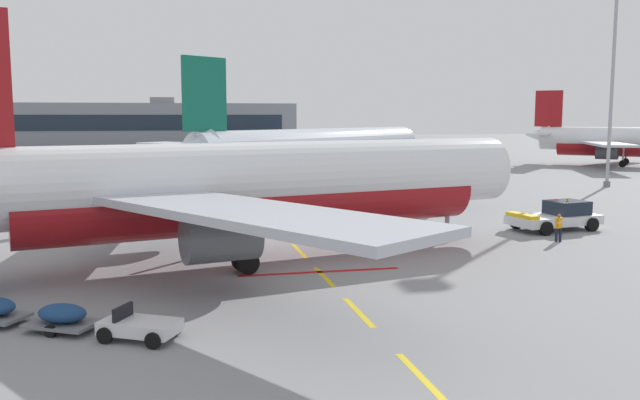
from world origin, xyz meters
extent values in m
plane|color=gray|center=(40.00, 40.00, 0.00)|extent=(400.00, 400.00, 0.00)
cube|color=yellow|center=(18.00, 8.34, 0.00)|extent=(0.24, 4.00, 0.01)
cube|color=yellow|center=(18.00, 15.09, 0.00)|extent=(0.24, 4.00, 0.01)
cube|color=yellow|center=(18.00, 21.06, 0.00)|extent=(0.24, 4.00, 0.01)
cube|color=yellow|center=(18.00, 27.22, 0.00)|extent=(0.24, 4.00, 0.01)
cube|color=yellow|center=(18.00, 32.80, 0.00)|extent=(0.24, 4.00, 0.01)
cube|color=yellow|center=(18.00, 40.26, 0.00)|extent=(0.24, 4.00, 0.01)
cube|color=yellow|center=(18.00, 47.49, 0.00)|extent=(0.24, 4.00, 0.01)
cube|color=yellow|center=(18.00, 53.48, 0.00)|extent=(0.24, 4.00, 0.01)
cube|color=yellow|center=(18.00, 59.22, 0.00)|extent=(0.24, 4.00, 0.01)
cube|color=yellow|center=(18.00, 65.96, 0.00)|extent=(0.24, 4.00, 0.01)
cube|color=yellow|center=(18.00, 71.84, 0.00)|extent=(0.24, 4.00, 0.01)
cube|color=yellow|center=(18.00, 77.78, 0.00)|extent=(0.24, 4.00, 0.01)
cube|color=yellow|center=(18.00, 83.60, 0.00)|extent=(0.24, 4.00, 0.01)
cube|color=yellow|center=(18.00, 89.38, 0.00)|extent=(0.24, 4.00, 0.01)
cube|color=#B21414|center=(18.00, 22.00, 0.00)|extent=(8.00, 0.40, 0.01)
cylinder|color=white|center=(15.80, 25.66, 4.30)|extent=(30.16, 10.69, 3.80)
cylinder|color=maroon|center=(15.80, 25.66, 3.26)|extent=(24.64, 9.09, 3.50)
cone|color=white|center=(30.44, 29.15, 4.30)|extent=(4.27, 4.43, 3.72)
cube|color=#192333|center=(29.42, 28.91, 4.97)|extent=(2.22, 3.14, 0.60)
cube|color=#B7BCC6|center=(9.96, 33.00, 3.83)|extent=(6.51, 17.40, 0.36)
cube|color=#B7BCC6|center=(13.91, 16.47, 3.83)|extent=(13.23, 16.90, 0.36)
cylinder|color=#4C4F54|center=(10.51, 30.05, 2.38)|extent=(3.60, 2.79, 2.10)
cylinder|color=black|center=(12.07, 30.42, 2.38)|extent=(0.53, 1.76, 1.79)
cylinder|color=#4C4F54|center=(13.06, 19.35, 2.38)|extent=(3.60, 2.79, 2.10)
cylinder|color=black|center=(14.62, 19.72, 2.38)|extent=(0.53, 1.76, 1.79)
cylinder|color=gray|center=(27.37, 28.42, 1.83)|extent=(0.28, 0.28, 2.67)
cylinder|color=black|center=(27.37, 28.42, 0.50)|extent=(1.03, 0.50, 0.99)
cylinder|color=gray|center=(13.25, 27.72, 1.86)|extent=(0.28, 0.28, 2.61)
cylinder|color=black|center=(13.17, 28.06, 0.55)|extent=(1.15, 0.60, 1.10)
cylinder|color=black|center=(13.33, 27.38, 0.55)|extent=(1.15, 0.60, 1.10)
cylinder|color=gray|center=(14.46, 22.66, 1.86)|extent=(0.28, 0.28, 2.61)
cylinder|color=black|center=(14.38, 23.00, 0.55)|extent=(1.15, 0.60, 1.10)
cylinder|color=black|center=(14.54, 22.32, 0.55)|extent=(1.15, 0.60, 1.10)
cube|color=silver|center=(35.84, 30.44, 0.70)|extent=(6.41, 3.86, 0.60)
cube|color=#192333|center=(36.90, 30.64, 1.45)|extent=(2.75, 2.54, 0.90)
cube|color=yellow|center=(33.24, 29.95, 1.12)|extent=(1.15, 2.61, 0.24)
sphere|color=orange|center=(36.90, 30.64, 2.00)|extent=(0.16, 0.16, 0.16)
cylinder|color=black|center=(34.21, 28.71, 0.45)|extent=(0.96, 0.56, 0.90)
cylinder|color=black|center=(33.69, 31.46, 0.45)|extent=(0.96, 0.56, 0.90)
cylinder|color=black|center=(37.98, 29.42, 0.45)|extent=(0.96, 0.56, 0.90)
cylinder|color=black|center=(37.46, 32.17, 0.45)|extent=(0.96, 0.56, 0.90)
cylinder|color=silver|center=(25.25, 55.91, 4.34)|extent=(26.56, 21.41, 3.84)
cylinder|color=#0F604C|center=(25.25, 55.91, 3.29)|extent=(21.86, 17.75, 3.53)
cone|color=silver|center=(37.38, 65.08, 4.34)|extent=(5.09, 5.13, 3.76)
cone|color=silver|center=(12.57, 46.31, 4.82)|extent=(5.35, 5.16, 3.26)
cube|color=#192333|center=(36.53, 64.44, 5.01)|extent=(3.03, 3.27, 0.61)
cube|color=#0F604C|center=(13.98, 47.38, 9.29)|extent=(3.76, 2.97, 6.06)
cube|color=silver|center=(11.46, 49.53, 5.11)|extent=(6.48, 7.11, 0.24)
cube|color=silver|center=(15.36, 44.37, 5.11)|extent=(6.48, 7.11, 0.24)
cube|color=#B7BCC6|center=(16.87, 60.33, 3.86)|extent=(9.87, 17.83, 0.36)
cube|color=#B7BCC6|center=(27.23, 46.64, 3.86)|extent=(16.99, 13.54, 0.36)
cylinder|color=#4C4F54|center=(18.58, 57.83, 2.40)|extent=(3.86, 3.64, 2.12)
cylinder|color=black|center=(19.87, 58.80, 2.40)|extent=(1.18, 1.51, 1.80)
cylinder|color=#4C4F54|center=(25.28, 48.97, 2.40)|extent=(3.86, 3.64, 2.12)
cylinder|color=black|center=(26.57, 49.94, 2.40)|extent=(1.18, 1.51, 1.80)
cylinder|color=gray|center=(34.84, 63.16, 1.85)|extent=(0.28, 0.28, 2.69)
cylinder|color=black|center=(34.84, 63.16, 0.50)|extent=(0.97, 0.83, 1.00)
cylinder|color=gray|center=(22.06, 56.79, 1.87)|extent=(0.28, 0.28, 2.64)
cylinder|color=black|center=(21.84, 57.07, 0.56)|extent=(1.10, 0.95, 1.11)
cylinder|color=black|center=(22.27, 56.50, 0.56)|extent=(1.10, 0.95, 1.11)
cylinder|color=gray|center=(25.23, 52.60, 1.87)|extent=(0.28, 0.28, 2.64)
cylinder|color=black|center=(25.01, 52.88, 0.56)|extent=(1.10, 0.95, 1.11)
cylinder|color=black|center=(25.44, 52.32, 0.56)|extent=(1.10, 0.95, 1.11)
cylinder|color=white|center=(78.93, 77.98, 4.01)|extent=(23.49, 21.13, 3.54)
cylinder|color=maroon|center=(78.93, 77.98, 3.04)|extent=(19.37, 17.48, 3.26)
cone|color=white|center=(67.85, 87.64, 4.45)|extent=(4.93, 4.85, 3.01)
cube|color=maroon|center=(69.08, 86.57, 8.58)|extent=(3.31, 2.95, 5.60)
cube|color=white|center=(70.56, 89.25, 4.72)|extent=(6.17, 6.46, 0.22)
cube|color=white|center=(66.63, 84.75, 4.72)|extent=(6.17, 6.46, 0.22)
cube|color=#B7BCC6|center=(81.35, 86.40, 3.57)|extent=(16.00, 11.73, 0.34)
cube|color=#B7BCC6|center=(70.92, 74.44, 3.57)|extent=(10.05, 16.39, 0.34)
cylinder|color=#4C4F54|center=(79.40, 84.38, 2.22)|extent=(3.54, 3.44, 1.96)
cylinder|color=black|center=(80.52, 83.40, 2.22)|extent=(1.18, 1.33, 1.67)
cylinder|color=#4C4F54|center=(72.65, 76.65, 2.22)|extent=(3.54, 3.44, 1.96)
cylinder|color=black|center=(73.78, 75.66, 2.22)|extent=(1.18, 1.33, 1.67)
cylinder|color=gray|center=(79.12, 81.04, 1.73)|extent=(0.26, 0.26, 2.43)
cylinder|color=black|center=(79.33, 81.28, 0.51)|extent=(0.99, 0.92, 1.03)
cylinder|color=black|center=(78.90, 80.79, 0.51)|extent=(0.99, 0.92, 1.03)
cylinder|color=gray|center=(75.93, 77.38, 1.73)|extent=(0.26, 0.26, 2.43)
cylinder|color=black|center=(76.14, 77.63, 0.51)|extent=(0.99, 0.92, 1.03)
cylinder|color=black|center=(75.71, 77.13, 0.51)|extent=(0.99, 0.92, 1.03)
cube|color=silver|center=(9.87, 13.61, 0.46)|extent=(2.95, 2.49, 0.44)
cube|color=black|center=(9.30, 13.92, 0.86)|extent=(0.65, 1.04, 0.56)
cylinder|color=black|center=(11.00, 13.78, 0.28)|extent=(0.58, 0.43, 0.56)
cylinder|color=black|center=(10.32, 12.55, 0.28)|extent=(0.58, 0.43, 0.56)
cylinder|color=black|center=(9.41, 14.66, 0.28)|extent=(0.58, 0.43, 0.56)
cylinder|color=black|center=(8.73, 13.44, 0.28)|extent=(0.58, 0.43, 0.56)
cube|color=slate|center=(7.16, 15.11, 0.28)|extent=(2.83, 2.48, 0.12)
ellipsoid|color=navy|center=(7.16, 15.11, 0.66)|extent=(2.18, 1.94, 0.64)
cylinder|color=black|center=(7.49, 15.70, 0.22)|extent=(0.45, 0.34, 0.44)
cylinder|color=black|center=(6.83, 14.52, 0.22)|extent=(0.45, 0.34, 0.44)
cylinder|color=black|center=(4.86, 17.16, 0.22)|extent=(0.45, 0.34, 0.44)
cylinder|color=#191E38|center=(33.87, 26.53, 0.42)|extent=(0.16, 0.16, 0.85)
cylinder|color=#191E38|center=(33.63, 26.56, 0.42)|extent=(0.16, 0.16, 0.85)
cube|color=orange|center=(33.75, 26.55, 1.16)|extent=(0.53, 0.46, 0.64)
cube|color=silver|center=(33.75, 26.55, 1.20)|extent=(0.55, 0.47, 0.06)
sphere|color=#8C664C|center=(33.75, 26.55, 1.60)|extent=(0.23, 0.23, 0.23)
cylinder|color=orange|center=(34.02, 26.68, 1.20)|extent=(0.09, 0.09, 0.57)
cylinder|color=orange|center=(33.48, 26.41, 1.20)|extent=(0.09, 0.09, 0.57)
cylinder|color=slate|center=(56.50, 53.81, 0.30)|extent=(0.70, 0.70, 0.60)
cylinder|color=#9EA0A5|center=(56.50, 53.81, 13.03)|extent=(0.36, 0.36, 26.05)
cube|color=gray|center=(-4.47, 169.71, 5.23)|extent=(94.18, 21.29, 10.46)
cube|color=#192333|center=(-4.47, 159.00, 5.75)|extent=(86.64, 0.12, 3.77)
cube|color=gray|center=(9.66, 169.71, 11.26)|extent=(6.00, 5.00, 1.60)
camera|label=1|loc=(10.99, -9.42, 7.60)|focal=37.94mm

